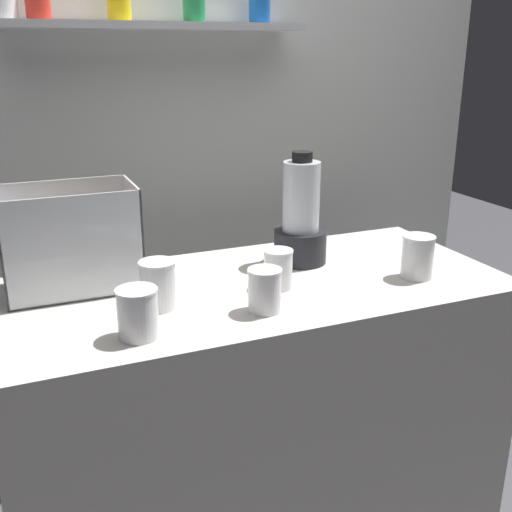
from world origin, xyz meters
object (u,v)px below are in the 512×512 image
object	(u,v)px
blender_pitcher	(301,221)
juice_cup_mango_far_left	(138,316)
juice_cup_mango_middle	(265,292)
juice_cup_pomegranate_right	(278,272)
carrot_display_bin	(73,257)
juice_cup_carrot_far_right	(417,259)
juice_cup_mango_left	(158,288)

from	to	relation	value
blender_pitcher	juice_cup_mango_far_left	bearing A→B (deg)	-150.57
juice_cup_mango_middle	juice_cup_pomegranate_right	distance (m)	0.16
carrot_display_bin	juice_cup_carrot_far_right	size ratio (longest dim) A/B	2.85
juice_cup_mango_left	blender_pitcher	bearing A→B (deg)	19.95
carrot_display_bin	juice_cup_mango_far_left	xyz separation A→B (m)	(0.09, -0.36, -0.04)
juice_cup_mango_far_left	juice_cup_mango_left	world-z (taller)	juice_cup_mango_left
juice_cup_pomegranate_right	juice_cup_carrot_far_right	bearing A→B (deg)	-11.20
juice_cup_carrot_far_right	carrot_display_bin	bearing A→B (deg)	162.14
carrot_display_bin	juice_cup_mango_far_left	bearing A→B (deg)	-75.67
juice_cup_mango_middle	juice_cup_carrot_far_right	xyz separation A→B (m)	(0.49, 0.05, 0.00)
juice_cup_mango_far_left	juice_cup_carrot_far_right	size ratio (longest dim) A/B	0.95
blender_pitcher	juice_cup_mango_left	size ratio (longest dim) A/B	2.74
blender_pitcher	juice_cup_carrot_far_right	distance (m)	0.36
juice_cup_carrot_far_right	juice_cup_mango_left	bearing A→B (deg)	174.31
juice_cup_mango_far_left	juice_cup_mango_left	bearing A→B (deg)	60.03
juice_cup_mango_left	juice_cup_pomegranate_right	distance (m)	0.33
juice_cup_pomegranate_right	juice_cup_mango_left	bearing A→B (deg)	-178.97
carrot_display_bin	juice_cup_mango_middle	bearing A→B (deg)	-39.51
juice_cup_carrot_far_right	juice_cup_pomegranate_right	bearing A→B (deg)	168.80
juice_cup_mango_far_left	carrot_display_bin	bearing A→B (deg)	104.33
carrot_display_bin	juice_cup_mango_middle	distance (m)	0.54
juice_cup_mango_far_left	juice_cup_pomegranate_right	bearing A→B (deg)	19.90
juice_cup_mango_far_left	juice_cup_mango_left	size ratio (longest dim) A/B	0.95
carrot_display_bin	blender_pitcher	xyz separation A→B (m)	(0.66, -0.04, 0.04)
juice_cup_pomegranate_right	juice_cup_carrot_far_right	world-z (taller)	juice_cup_carrot_far_right
juice_cup_mango_far_left	blender_pitcher	bearing A→B (deg)	29.43
carrot_display_bin	juice_cup_mango_left	size ratio (longest dim) A/B	2.84
carrot_display_bin	juice_cup_mango_far_left	distance (m)	0.38
blender_pitcher	juice_cup_carrot_far_right	size ratio (longest dim) A/B	2.74
juice_cup_mango_left	juice_cup_carrot_far_right	distance (m)	0.73
juice_cup_mango_far_left	juice_cup_pomegranate_right	xyz separation A→B (m)	(0.42, 0.15, -0.00)
blender_pitcher	juice_cup_carrot_far_right	bearing A→B (deg)	-45.28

